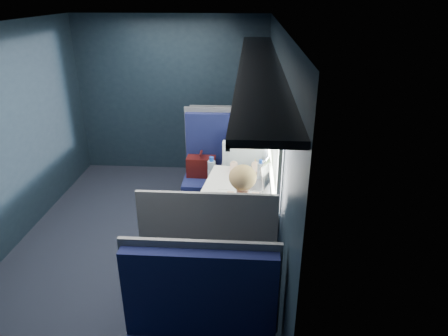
# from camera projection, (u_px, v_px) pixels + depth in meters

# --- Properties ---
(ground) EXTENTS (2.80, 4.20, 0.01)m
(ground) POSITION_uv_depth(u_px,v_px,m) (144.00, 244.00, 4.45)
(ground) COLOR black
(room_shell) EXTENTS (3.00, 4.40, 2.40)m
(room_shell) POSITION_uv_depth(u_px,v_px,m) (133.00, 116.00, 3.84)
(room_shell) COLOR black
(room_shell) RESTS_ON ground
(table) EXTENTS (0.62, 1.00, 0.74)m
(table) POSITION_uv_depth(u_px,v_px,m) (237.00, 194.00, 4.11)
(table) COLOR #54565E
(table) RESTS_ON ground
(seat_bay_near) EXTENTS (1.04, 0.62, 1.26)m
(seat_bay_near) POSITION_uv_depth(u_px,v_px,m) (223.00, 178.00, 5.02)
(seat_bay_near) COLOR #0D103A
(seat_bay_near) RESTS_ON ground
(seat_bay_far) EXTENTS (1.04, 0.62, 1.26)m
(seat_bay_far) POSITION_uv_depth(u_px,v_px,m) (212.00, 266.00, 3.43)
(seat_bay_far) COLOR #0D103A
(seat_bay_far) RESTS_ON ground
(seat_row_front) EXTENTS (1.04, 0.51, 1.16)m
(seat_row_front) POSITION_uv_depth(u_px,v_px,m) (229.00, 152.00, 5.87)
(seat_row_front) COLOR #0D103A
(seat_row_front) RESTS_ON ground
(man) EXTENTS (0.53, 0.56, 1.32)m
(man) POSITION_uv_depth(u_px,v_px,m) (245.00, 162.00, 4.72)
(man) COLOR black
(man) RESTS_ON ground
(woman) EXTENTS (0.53, 0.56, 1.32)m
(woman) POSITION_uv_depth(u_px,v_px,m) (242.00, 225.00, 3.44)
(woman) COLOR black
(woman) RESTS_ON ground
(papers) EXTENTS (0.67, 0.89, 0.01)m
(papers) POSITION_uv_depth(u_px,v_px,m) (233.00, 183.00, 4.17)
(papers) COLOR white
(papers) RESTS_ON table
(laptop) EXTENTS (0.35, 0.40, 0.25)m
(laptop) POSITION_uv_depth(u_px,v_px,m) (260.00, 178.00, 4.11)
(laptop) COLOR silver
(laptop) RESTS_ON table
(bottle_small) EXTENTS (0.07, 0.07, 0.23)m
(bottle_small) POSITION_uv_depth(u_px,v_px,m) (260.00, 171.00, 4.21)
(bottle_small) COLOR silver
(bottle_small) RESTS_ON table
(cup) EXTENTS (0.08, 0.08, 0.10)m
(cup) POSITION_uv_depth(u_px,v_px,m) (265.00, 166.00, 4.45)
(cup) COLOR white
(cup) RESTS_ON table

